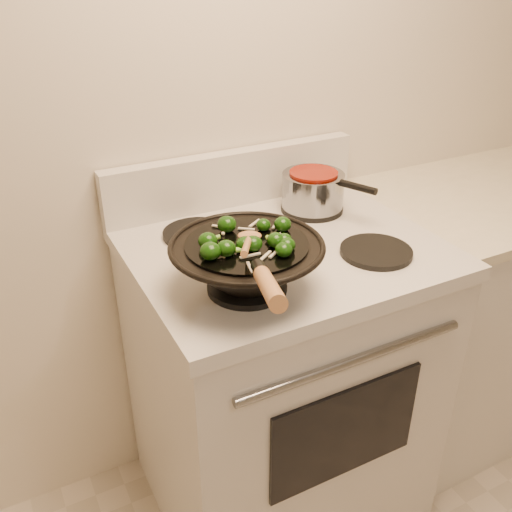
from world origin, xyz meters
TOP-DOWN VIEW (x-y plane):
  - stove at (-0.23, 1.17)m, footprint 0.78×0.67m
  - counter_unit at (0.59, 1.20)m, footprint 0.89×0.62m
  - wok at (-0.41, 1.02)m, footprint 0.34×0.55m
  - stirfry at (-0.42, 1.00)m, footprint 0.24×0.23m
  - wooden_spoon at (-0.42, 0.98)m, footprint 0.14×0.22m
  - saucepan at (-0.05, 1.32)m, footprint 0.18×0.27m

SIDE VIEW (x-z plane):
  - counter_unit at x=0.59m, z-range 0.00..0.91m
  - stove at x=-0.23m, z-range -0.07..1.01m
  - saucepan at x=-0.05m, z-range 0.93..1.04m
  - wok at x=-0.41m, z-range 0.88..1.10m
  - stirfry at x=-0.42m, z-range 1.03..1.07m
  - wooden_spoon at x=-0.42m, z-range 1.03..1.11m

